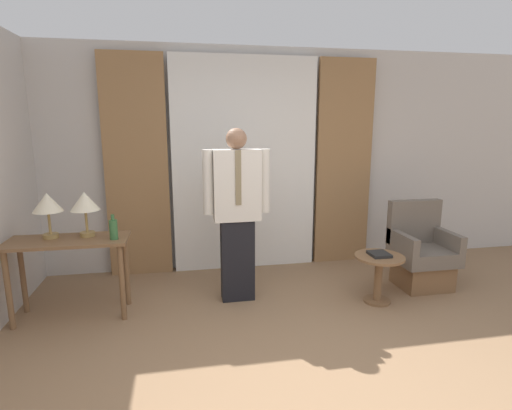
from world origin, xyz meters
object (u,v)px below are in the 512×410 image
side_table (379,271)px  armchair (421,255)px  person (237,209)px  table_lamp_left (47,205)px  bottle_near_edge (113,229)px  table_lamp_right (85,203)px  book (379,254)px  desk (69,254)px

side_table → armchair: bearing=24.8°
person → side_table: 1.56m
table_lamp_left → armchair: 3.88m
bottle_near_edge → armchair: (3.23, 0.13, -0.50)m
bottle_near_edge → side_table: bottle_near_edge is taller
table_lamp_right → person: (1.43, 0.01, -0.12)m
table_lamp_left → bottle_near_edge: size_ratio=1.82×
armchair → book: (-0.68, -0.30, 0.16)m
book → armchair: bearing=24.2°
bottle_near_edge → armchair: bottle_near_edge is taller
bottle_near_edge → side_table: size_ratio=0.47×
table_lamp_left → armchair: size_ratio=0.45×
armchair → bottle_near_edge: bearing=-177.8°
table_lamp_left → person: bearing=0.3°
table_lamp_left → person: 1.75m
desk → bottle_near_edge: (0.42, -0.08, 0.24)m
book → table_lamp_left: bearing=173.9°
table_lamp_right → side_table: size_ratio=0.85×
side_table → bottle_near_edge: bearing=175.9°
table_lamp_right → book: table_lamp_right is taller
table_lamp_left → bottle_near_edge: bearing=-14.9°
armchair → book: 0.76m
bottle_near_edge → person: size_ratio=0.13×
person → side_table: bearing=-14.1°
person → table_lamp_right: bearing=-179.6°
person → armchair: (2.07, -0.04, -0.60)m
table_lamp_left → table_lamp_right: same height
side_table → book: size_ratio=2.42×
person → side_table: (1.39, -0.35, -0.62)m
table_lamp_left → side_table: 3.24m
bottle_near_edge → side_table: bearing=-4.1°
armchair → table_lamp_right: bearing=179.5°
desk → table_lamp_left: bearing=154.5°
person → side_table: person is taller
desk → armchair: 3.66m
table_lamp_right → bottle_near_edge: size_ratio=1.82×
table_lamp_left → book: (3.14, -0.33, -0.56)m
table_lamp_left → armchair: (3.82, -0.03, -0.72)m
desk → person: 1.62m
desk → table_lamp_left: (-0.16, 0.08, 0.46)m
side_table → book: 0.17m
desk → person: (1.59, 0.09, 0.34)m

